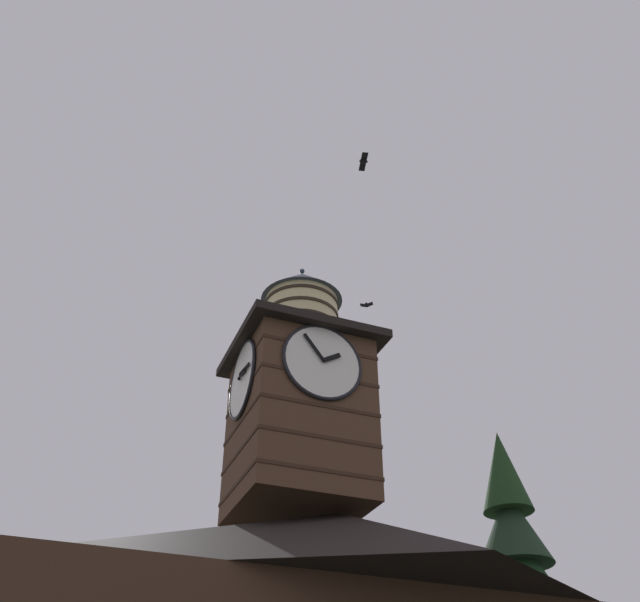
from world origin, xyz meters
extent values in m
pyramid|color=black|center=(-1.62, -0.17, 6.81)|extent=(16.50, 9.17, 2.70)
cube|color=#4C3323|center=(-0.67, -0.64, 10.50)|extent=(3.32, 3.32, 4.66)
cube|color=#352318|center=(-0.67, -0.64, 8.72)|extent=(3.36, 3.36, 0.10)
cube|color=#352318|center=(-0.67, -0.64, 9.60)|extent=(3.36, 3.36, 0.10)
cube|color=#352318|center=(-0.67, -0.64, 10.47)|extent=(3.36, 3.36, 0.10)
cube|color=#352318|center=(-0.67, -0.64, 11.35)|extent=(3.36, 3.36, 0.10)
cube|color=#352318|center=(-0.67, -0.64, 12.22)|extent=(3.36, 3.36, 0.10)
cylinder|color=white|center=(-0.67, 1.05, 11.74)|extent=(2.19, 0.10, 2.19)
torus|color=black|center=(-0.67, 1.08, 11.74)|extent=(2.29, 0.10, 2.29)
cube|color=black|center=(-0.90, 1.15, 11.88)|extent=(0.53, 0.04, 0.38)
cube|color=black|center=(-0.39, 1.15, 12.10)|extent=(0.62, 0.04, 0.76)
sphere|color=black|center=(-0.67, 1.16, 11.74)|extent=(0.10, 0.10, 0.10)
cylinder|color=white|center=(1.03, -0.64, 11.74)|extent=(0.10, 2.19, 2.19)
torus|color=black|center=(1.05, -0.64, 11.74)|extent=(0.10, 2.29, 2.29)
cube|color=black|center=(1.13, -0.37, 11.79)|extent=(0.04, 0.56, 0.21)
cube|color=black|center=(1.13, -0.19, 11.81)|extent=(0.04, 0.90, 0.21)
sphere|color=black|center=(1.14, -0.64, 11.74)|extent=(0.10, 0.10, 0.10)
cube|color=black|center=(-0.67, -0.64, 12.95)|extent=(4.02, 4.02, 0.25)
cylinder|color=beige|center=(-0.67, -0.64, 13.97)|extent=(2.22, 2.22, 1.77)
cylinder|color=#2D2319|center=(-0.67, -0.64, 13.30)|extent=(2.28, 2.28, 0.10)
cylinder|color=#2D2319|center=(-0.67, -0.64, 13.74)|extent=(2.28, 2.28, 0.10)
cylinder|color=#2D2319|center=(-0.67, -0.64, 14.19)|extent=(2.28, 2.28, 0.10)
cylinder|color=#2D2319|center=(-0.67, -0.64, 14.63)|extent=(2.28, 2.28, 0.10)
cone|color=#424C5B|center=(-0.67, -0.64, 15.39)|extent=(2.52, 2.52, 1.08)
sphere|color=#2D3847|center=(-0.67, -0.64, 16.03)|extent=(0.16, 0.16, 0.16)
cone|color=black|center=(-0.80, -4.90, 7.93)|extent=(3.79, 3.79, 2.49)
cone|color=black|center=(-0.80, -4.90, 9.66)|extent=(2.89, 2.89, 2.81)
cone|color=black|center=(-0.80, -4.90, 11.02)|extent=(1.99, 1.99, 2.40)
cone|color=#18381B|center=(-8.96, -3.02, 8.17)|extent=(3.10, 3.10, 3.06)
cone|color=#1C301F|center=(-8.96, -3.02, 9.59)|extent=(2.39, 2.39, 2.47)
cone|color=#1B371A|center=(-8.96, -3.02, 11.50)|extent=(1.68, 1.68, 2.86)
ellipsoid|color=black|center=(-1.21, 3.00, 17.68)|extent=(0.28, 0.21, 0.14)
cube|color=black|center=(-1.16, 3.17, 17.68)|extent=(0.27, 0.40, 0.06)
cube|color=black|center=(-1.26, 2.82, 17.68)|extent=(0.27, 0.40, 0.06)
ellipsoid|color=black|center=(-3.91, -2.69, 16.91)|extent=(0.25, 0.27, 0.13)
cube|color=black|center=(-3.82, -2.76, 16.91)|extent=(0.28, 0.27, 0.11)
cube|color=black|center=(-4.01, -2.62, 16.91)|extent=(0.28, 0.27, 0.11)
camera|label=1|loc=(5.61, 16.57, 1.84)|focal=40.85mm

